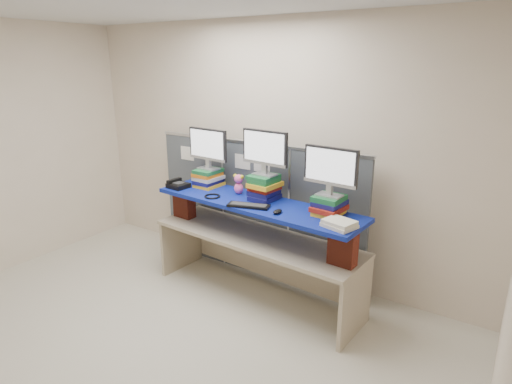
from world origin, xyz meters
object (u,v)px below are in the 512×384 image
Objects in this scene: blue_board at (256,204)px; desk at (256,248)px; desk_phone at (178,185)px; keyboard at (249,206)px; monitor_right at (331,169)px; monitor_center at (265,150)px; monitor_left at (208,146)px.

desk is at bearing -175.69° from blue_board.
blue_board is (0.00, 0.00, 0.48)m from desk.
blue_board is at bearing 4.31° from desk.
keyboard is at bearing -1.75° from desk_phone.
monitor_right reaches higher than desk.
desk_phone is at bearing -172.35° from blue_board.
desk is 5.41× the size of keyboard.
monitor_right is 1.76m from desk_phone.
desk is at bearing -97.57° from monitor_center.
blue_board is at bearing -97.57° from monitor_center.
monitor_center is at bearing 73.29° from keyboard.
blue_board is 0.86m from monitor_right.
monitor_right is 0.85m from keyboard.
desk_phone is (-1.00, -0.17, -0.47)m from monitor_center.
monitor_left is at bearing 170.89° from blue_board.
keyboard is (0.02, -0.16, 0.03)m from blue_board.
monitor_right is at bearing -0.00° from monitor_center.
desk_phone is (-1.00, 0.11, 0.02)m from keyboard.
desk is 1.17m from monitor_right.
desk is 1.11m from desk_phone.
monitor_left is (-0.73, 0.17, 0.94)m from desk.
desk is at bearing -9.11° from monitor_left.
monitor_left reaches higher than blue_board.
keyboard is (-0.00, -0.28, -0.49)m from monitor_center.
desk is 4.49× the size of monitor_center.
monitor_center is (0.75, -0.06, 0.06)m from monitor_left.
blue_board is 0.98m from desk_phone.
desk is 4.49× the size of monitor_left.
blue_board is 4.35× the size of monitor_left.
monitor_left is (-0.73, 0.17, 0.46)m from blue_board.
blue_board reaches higher than desk.
desk is 1.00m from monitor_center.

